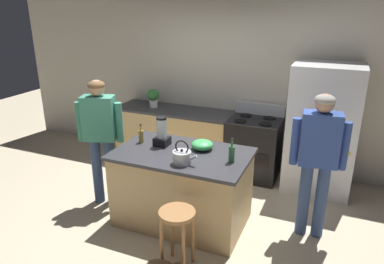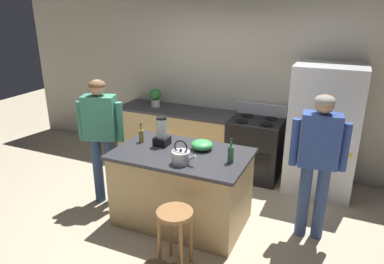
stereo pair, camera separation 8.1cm
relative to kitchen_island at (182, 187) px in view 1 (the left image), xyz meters
The scene contains 15 objects.
ground_plane 0.46m from the kitchen_island, ahead, with size 14.00×14.00×0.00m, color beige.
back_wall 2.15m from the kitchen_island, 90.00° to the left, with size 8.00×0.10×2.70m, color beige.
kitchen_island is the anchor object (origin of this frame).
back_counter_run 1.74m from the kitchen_island, 117.30° to the left, with size 2.00×0.64×0.91m.
refrigerator 2.12m from the kitchen_island, 46.42° to the left, with size 0.90×0.73×1.79m.
stove_range 1.60m from the kitchen_island, 72.08° to the left, with size 0.76×0.65×1.09m.
person_by_island_left 1.26m from the kitchen_island, behind, with size 0.59×0.33×1.66m.
person_by_sink_right 1.59m from the kitchen_island, 12.25° to the left, with size 0.60×0.27×1.67m.
bar_stool 0.82m from the kitchen_island, 69.13° to the right, with size 0.36×0.36×0.64m.
potted_plant 2.07m from the kitchen_island, 128.09° to the left, with size 0.20×0.20×0.30m.
blender_appliance 0.69m from the kitchen_island, 160.67° to the left, with size 0.17×0.17×0.36m.
bottle_vinegar 0.81m from the kitchen_island, behind, with size 0.06×0.06×0.24m.
bottle_olive_oil 0.82m from the kitchen_island, ahead, with size 0.07×0.07×0.28m.
mixing_bowl 0.57m from the kitchen_island, 43.93° to the left, with size 0.26×0.26×0.12m, color #3FB259.
tea_kettle 0.61m from the kitchen_island, 65.16° to the right, with size 0.28×0.20×0.27m.
Camera 1 is at (1.58, -3.46, 2.54)m, focal length 33.64 mm.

